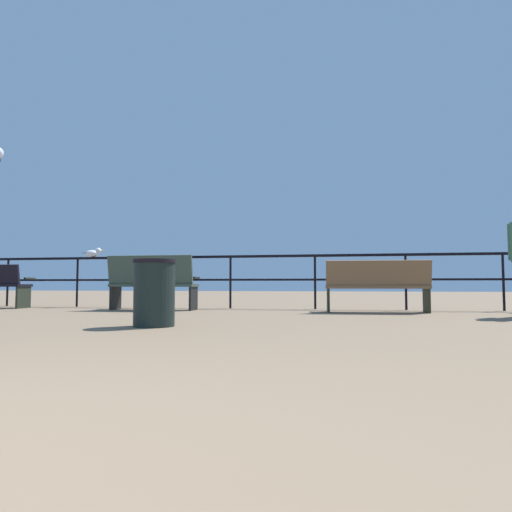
{
  "coord_description": "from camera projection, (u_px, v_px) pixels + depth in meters",
  "views": [
    {
      "loc": [
        1.32,
        -0.47,
        0.47
      ],
      "look_at": [
        -0.22,
        7.82,
        0.99
      ],
      "focal_mm": 32.08,
      "sensor_mm": 36.0,
      "label": 1
    }
  ],
  "objects": [
    {
      "name": "pier_railing",
      "position": [
        272.0,
        269.0,
        8.88
      ],
      "size": [
        18.32,
        0.05,
        1.04
      ],
      "color": "black",
      "rests_on": "ground_plane"
    },
    {
      "name": "bench_near_left",
      "position": [
        152.0,
        280.0,
        8.37
      ],
      "size": [
        1.61,
        0.61,
        1.0
      ],
      "color": "#37473C",
      "rests_on": "ground_plane"
    },
    {
      "name": "bench_near_right",
      "position": [
        377.0,
        283.0,
        7.64
      ],
      "size": [
        1.73,
        0.68,
        0.87
      ],
      "color": "brown",
      "rests_on": "ground_plane"
    },
    {
      "name": "seagull_on_rail",
      "position": [
        93.0,
        253.0,
        9.61
      ],
      "size": [
        0.36,
        0.31,
        0.2
      ],
      "color": "white",
      "rests_on": "pier_railing"
    },
    {
      "name": "trash_bin",
      "position": [
        154.0,
        293.0,
        5.14
      ],
      "size": [
        0.48,
        0.48,
        0.75
      ],
      "color": "black",
      "rests_on": "ground_plane"
    }
  ]
}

